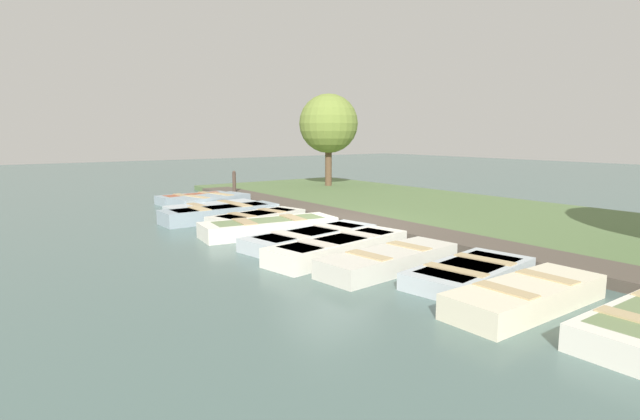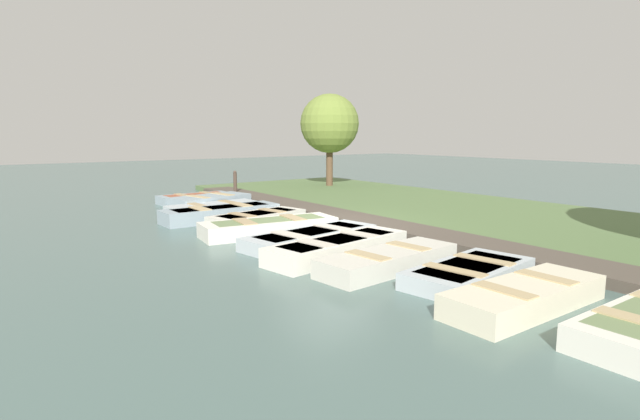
{
  "view_description": "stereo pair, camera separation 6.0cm",
  "coord_description": "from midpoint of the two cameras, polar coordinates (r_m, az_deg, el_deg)",
  "views": [
    {
      "loc": [
        7.98,
        10.6,
        2.61
      ],
      "look_at": [
        0.42,
        0.17,
        0.65
      ],
      "focal_mm": 28.0,
      "sensor_mm": 36.0,
      "label": 1
    },
    {
      "loc": [
        7.93,
        10.64,
        2.61
      ],
      "look_at": [
        0.42,
        0.17,
        0.65
      ],
      "focal_mm": 28.0,
      "sensor_mm": 36.0,
      "label": 2
    }
  ],
  "objects": [
    {
      "name": "mooring_post_near",
      "position": [
        21.28,
        -9.85,
        2.99
      ],
      "size": [
        0.15,
        0.15,
        1.1
      ],
      "color": "#47382D",
      "rests_on": "ground_plane"
    },
    {
      "name": "rowboat_10",
      "position": [
        8.25,
        22.32,
        -9.01
      ],
      "size": [
        2.93,
        1.02,
        0.41
      ],
      "rotation": [
        0.0,
        0.0,
        0.01
      ],
      "color": "beige",
      "rests_on": "ground_plane"
    },
    {
      "name": "park_tree_far_left",
      "position": [
        23.59,
        0.91,
        9.8
      ],
      "size": [
        2.74,
        2.74,
        4.48
      ],
      "color": "brown",
      "rests_on": "ground_plane"
    },
    {
      "name": "rowboat_8",
      "position": [
        9.84,
        7.75,
        -5.64
      ],
      "size": [
        3.2,
        1.31,
        0.4
      ],
      "rotation": [
        0.0,
        0.0,
        0.1
      ],
      "color": "beige",
      "rests_on": "ground_plane"
    },
    {
      "name": "rowboat_1",
      "position": [
        18.47,
        -12.54,
        1.01
      ],
      "size": [
        2.95,
        1.76,
        0.44
      ],
      "rotation": [
        0.0,
        0.0,
        0.2
      ],
      "color": "#8C9EA8",
      "rests_on": "ground_plane"
    },
    {
      "name": "rowboat_5",
      "position": [
        13.15,
        -5.94,
        -1.92
      ],
      "size": [
        3.67,
        1.57,
        0.42
      ],
      "rotation": [
        0.0,
        0.0,
        -0.13
      ],
      "color": "silver",
      "rests_on": "ground_plane"
    },
    {
      "name": "dock_walkway",
      "position": [
        14.38,
        5.41,
        -1.42
      ],
      "size": [
        1.26,
        20.98,
        0.21
      ],
      "color": "#51473D",
      "rests_on": "ground_plane"
    },
    {
      "name": "rowboat_3",
      "position": [
        15.56,
        -11.39,
        -0.36
      ],
      "size": [
        3.61,
        1.09,
        0.44
      ],
      "rotation": [
        0.0,
        0.0,
        0.02
      ],
      "color": "#8C9EA8",
      "rests_on": "ground_plane"
    },
    {
      "name": "rowboat_9",
      "position": [
        9.39,
        16.61,
        -6.86
      ],
      "size": [
        2.88,
        1.63,
        0.33
      ],
      "rotation": [
        0.0,
        0.0,
        0.15
      ],
      "color": "#B2BCC1",
      "rests_on": "ground_plane"
    },
    {
      "name": "rowboat_7",
      "position": [
        10.75,
        2.04,
        -4.27
      ],
      "size": [
        3.66,
        1.57,
        0.42
      ],
      "rotation": [
        0.0,
        0.0,
        0.16
      ],
      "color": "silver",
      "rests_on": "ground_plane"
    },
    {
      "name": "ground_plane",
      "position": [
        13.53,
        0.92,
        -2.48
      ],
      "size": [
        80.0,
        80.0,
        0.0
      ],
      "primitive_type": "plane",
      "color": "#4C6660"
    },
    {
      "name": "shore_bank",
      "position": [
        16.94,
        14.58,
        -0.15
      ],
      "size": [
        8.0,
        24.0,
        0.2
      ],
      "color": "#567042",
      "rests_on": "ground_plane"
    },
    {
      "name": "rowboat_2",
      "position": [
        17.09,
        -12.18,
        0.22
      ],
      "size": [
        3.12,
        1.38,
        0.33
      ],
      "rotation": [
        0.0,
        0.0,
        0.07
      ],
      "color": "#B2BCC1",
      "rests_on": "ground_plane"
    },
    {
      "name": "rowboat_4",
      "position": [
        14.66,
        -7.31,
        -0.95
      ],
      "size": [
        3.08,
        1.62,
        0.37
      ],
      "rotation": [
        0.0,
        0.0,
        0.19
      ],
      "color": "beige",
      "rests_on": "ground_plane"
    },
    {
      "name": "rowboat_0",
      "position": [
        19.85,
        -14.28,
        1.33
      ],
      "size": [
        2.82,
        1.16,
        0.35
      ],
      "rotation": [
        0.0,
        0.0,
        0.06
      ],
      "color": "#8C9EA8",
      "rests_on": "ground_plane"
    },
    {
      "name": "rowboat_6",
      "position": [
        11.99,
        -1.16,
        -3.11
      ],
      "size": [
        3.69,
        1.66,
        0.34
      ],
      "rotation": [
        0.0,
        0.0,
        0.15
      ],
      "color": "#B2BCC1",
      "rests_on": "ground_plane"
    }
  ]
}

